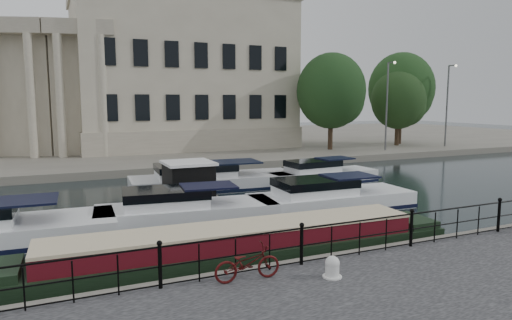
{
  "coord_description": "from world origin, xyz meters",
  "views": [
    {
      "loc": [
        -6.26,
        -13.05,
        5.17
      ],
      "look_at": [
        0.5,
        2.0,
        3.0
      ],
      "focal_mm": 32.0,
      "sensor_mm": 36.0,
      "label": 1
    }
  ],
  "objects": [
    {
      "name": "narrowboat",
      "position": [
        -0.97,
        0.07,
        0.37
      ],
      "size": [
        15.17,
        2.63,
        1.55
      ],
      "rotation": [
        0.0,
        0.0,
        -0.04
      ],
      "color": "black",
      "rests_on": "ground_plane"
    },
    {
      "name": "ground_plane",
      "position": [
        0.0,
        0.0,
        0.0
      ],
      "size": [
        160.0,
        160.0,
        0.0
      ],
      "primitive_type": "plane",
      "color": "black",
      "rests_on": "ground"
    },
    {
      "name": "mooring_bollard",
      "position": [
        0.27,
        -3.4,
        0.82
      ],
      "size": [
        0.51,
        0.51,
        0.57
      ],
      "color": "silver",
      "rests_on": "near_quay"
    },
    {
      "name": "bicycle",
      "position": [
        -1.85,
        -2.68,
        1.01
      ],
      "size": [
        1.79,
        0.71,
        0.93
      ],
      "primitive_type": "imported",
      "rotation": [
        0.0,
        0.0,
        1.52
      ],
      "color": "#410B0B",
      "rests_on": "near_quay"
    },
    {
      "name": "railing",
      "position": [
        0.0,
        -2.25,
        1.2
      ],
      "size": [
        24.14,
        0.14,
        1.22
      ],
      "color": "black",
      "rests_on": "near_quay"
    },
    {
      "name": "trees",
      "position": [
        23.95,
        23.96,
        5.78
      ],
      "size": [
        16.51,
        8.4,
        9.62
      ],
      "color": "black",
      "rests_on": "far_bank"
    },
    {
      "name": "lamp_posts",
      "position": [
        26.0,
        20.7,
        4.8
      ],
      "size": [
        8.24,
        1.55,
        8.07
      ],
      "color": "#59595B",
      "rests_on": "far_bank"
    },
    {
      "name": "civic_building",
      "position": [
        -1.0,
        34.71,
        7.04
      ],
      "size": [
        53.55,
        31.84,
        16.85
      ],
      "color": "#ADA38C",
      "rests_on": "far_bank"
    },
    {
      "name": "cabin_cruisers",
      "position": [
        0.61,
        7.79,
        0.37
      ],
      "size": [
        25.57,
        10.51,
        1.99
      ],
      "color": "white",
      "rests_on": "ground_plane"
    },
    {
      "name": "far_bank",
      "position": [
        0.0,
        39.0,
        0.28
      ],
      "size": [
        120.0,
        42.0,
        0.55
      ],
      "primitive_type": "cube",
      "color": "#6B665B",
      "rests_on": "ground_plane"
    },
    {
      "name": "harbour_hut",
      "position": [
        -0.09,
        8.99,
        0.95
      ],
      "size": [
        3.29,
        2.75,
        2.2
      ],
      "rotation": [
        0.0,
        0.0,
        0.0
      ],
      "color": "#6B665B",
      "rests_on": "ground_plane"
    }
  ]
}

